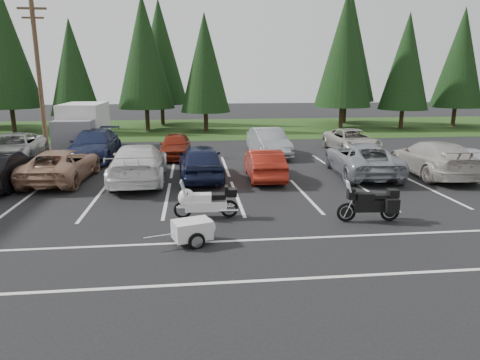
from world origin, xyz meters
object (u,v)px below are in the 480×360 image
object	(u,v)px
car_near_8	(465,160)
cargo_trailer	(192,232)
utility_pole	(39,74)
car_far_1	(94,145)
car_far_0	(14,148)
car_far_2	(175,146)
touring_motorcycle	(206,199)
adventure_motorcycle	(369,201)
car_near_2	(61,165)
car_near_6	(361,159)
car_near_3	(139,163)
car_near_5	(264,164)
car_far_3	(269,142)
car_near_7	(433,158)
car_near_4	(201,161)
box_truck	(81,128)
car_near_1	(1,169)
car_far_4	(352,141)

from	to	relation	value
car_near_8	cargo_trailer	world-z (taller)	car_near_8
car_near_8	cargo_trailer	size ratio (longest dim) A/B	2.68
utility_pole	car_far_1	size ratio (longest dim) A/B	1.59
car_far_0	car_far_2	xyz separation A→B (m)	(8.80, 0.00, -0.05)
touring_motorcycle	adventure_motorcycle	distance (m)	5.26
car_near_2	car_near_6	xyz separation A→B (m)	(13.74, -0.30, 0.05)
car_far_1	car_near_3	bearing A→B (deg)	-60.15
car_far_2	car_near_2	bearing A→B (deg)	-130.63
car_near_5	car_far_1	bearing A→B (deg)	-31.98
car_far_3	cargo_trailer	xyz separation A→B (m)	(-4.53, -13.31, -0.45)
car_near_6	car_near_7	bearing A→B (deg)	177.58
car_near_4	car_far_1	world-z (taller)	car_far_1
car_far_3	adventure_motorcycle	xyz separation A→B (m)	(1.12, -12.03, -0.11)
utility_pole	touring_motorcycle	size ratio (longest dim) A/B	3.83
box_truck	utility_pole	bearing A→B (deg)	-165.96
touring_motorcycle	cargo_trailer	bearing A→B (deg)	-99.97
car_near_2	car_near_8	bearing A→B (deg)	-179.09
car_near_2	cargo_trailer	distance (m)	9.92
car_near_3	car_near_7	bearing A→B (deg)	177.64
car_far_1	car_near_2	bearing A→B (deg)	-93.19
car_near_3	car_near_5	distance (m)	5.61
car_near_1	car_far_3	bearing A→B (deg)	-156.44
adventure_motorcycle	car_far_3	bearing A→B (deg)	99.19
car_near_2	utility_pole	bearing A→B (deg)	-65.09
adventure_motorcycle	car_near_5	bearing A→B (deg)	114.66
box_truck	car_near_5	size ratio (longest dim) A/B	1.33
utility_pole	car_near_7	world-z (taller)	utility_pole
car_near_1	car_far_3	distance (m)	13.89
car_near_7	car_far_3	size ratio (longest dim) A/B	1.17
car_far_2	car_far_3	size ratio (longest dim) A/B	0.85
car_near_8	car_far_4	bearing A→B (deg)	-61.53
touring_motorcycle	car_far_0	bearing A→B (deg)	134.74
car_near_6	car_near_8	bearing A→B (deg)	-179.87
car_near_3	car_near_6	world-z (taller)	car_near_3
car_far_4	car_far_1	bearing A→B (deg)	-178.99
car_near_2	car_near_3	world-z (taller)	car_near_3
car_near_2	box_truck	bearing A→B (deg)	-79.78
car_near_1	touring_motorcycle	bearing A→B (deg)	146.81
car_far_0	car_near_4	bearing A→B (deg)	-32.91
car_near_3	touring_motorcycle	bearing A→B (deg)	115.99
car_near_8	car_near_1	bearing A→B (deg)	3.14
car_far_4	touring_motorcycle	distance (m)	14.98
car_near_7	touring_motorcycle	bearing A→B (deg)	28.22
box_truck	car_near_3	bearing A→B (deg)	-62.26
car_far_1	car_far_3	distance (m)	9.95
utility_pole	car_near_8	distance (m)	23.56
car_near_5	car_near_8	xyz separation A→B (m)	(9.68, -0.14, -0.01)
car_far_1	car_far_4	xyz separation A→B (m)	(15.25, 0.74, -0.11)
car_far_0	car_far_4	xyz separation A→B (m)	(19.55, 0.70, -0.04)
car_near_8	car_near_7	bearing A→B (deg)	3.44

